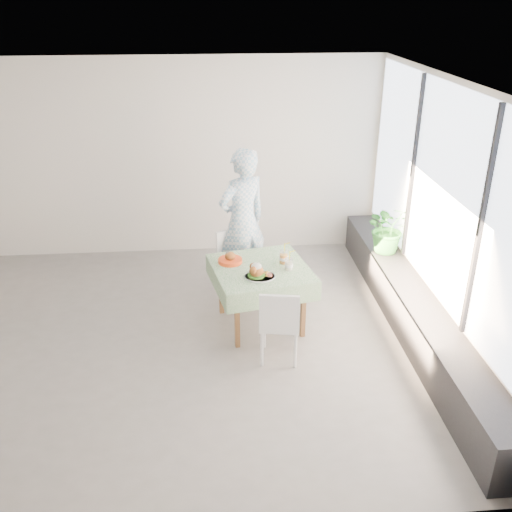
{
  "coord_description": "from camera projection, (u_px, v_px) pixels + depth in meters",
  "views": [
    {
      "loc": [
        0.55,
        -5.42,
        3.57
      ],
      "look_at": [
        1.05,
        0.34,
        0.86
      ],
      "focal_mm": 40.0,
      "sensor_mm": 36.0,
      "label": 1
    }
  ],
  "objects": [
    {
      "name": "ceiling",
      "position": [
        145.0,
        83.0,
        5.18
      ],
      "size": [
        6.0,
        6.0,
        0.0
      ],
      "primitive_type": "plane",
      "rotation": [
        3.14,
        0.0,
        0.0
      ],
      "color": "white",
      "rests_on": "ground"
    },
    {
      "name": "wall_front",
      "position": [
        127.0,
        378.0,
        3.52
      ],
      "size": [
        6.0,
        0.02,
        2.8
      ],
      "primitive_type": "cube",
      "color": "silver",
      "rests_on": "ground"
    },
    {
      "name": "window_ledge",
      "position": [
        412.0,
        312.0,
        6.48
      ],
      "size": [
        0.4,
        4.8,
        0.5
      ],
      "primitive_type": "cube",
      "color": "black",
      "rests_on": "ground"
    },
    {
      "name": "floor",
      "position": [
        165.0,
        342.0,
        6.37
      ],
      "size": [
        6.0,
        6.0,
        0.0
      ],
      "primitive_type": "plane",
      "color": "slate",
      "rests_on": "ground"
    },
    {
      "name": "chair_far",
      "position": [
        238.0,
        276.0,
        7.24
      ],
      "size": [
        0.54,
        0.54,
        0.85
      ],
      "color": "white",
      "rests_on": "ground"
    },
    {
      "name": "wall_back",
      "position": [
        169.0,
        159.0,
        8.03
      ],
      "size": [
        6.0,
        0.02,
        2.8
      ],
      "primitive_type": "cube",
      "color": "silver",
      "rests_on": "ground"
    },
    {
      "name": "chair_near",
      "position": [
        279.0,
        337.0,
        5.98
      ],
      "size": [
        0.46,
        0.46,
        0.85
      ],
      "color": "white",
      "rests_on": "ground"
    },
    {
      "name": "second_dish",
      "position": [
        230.0,
        259.0,
        6.5
      ],
      "size": [
        0.28,
        0.28,
        0.13
      ],
      "color": "red",
      "rests_on": "cafe_table"
    },
    {
      "name": "wall_right",
      "position": [
        443.0,
        217.0,
        6.0
      ],
      "size": [
        0.02,
        5.0,
        2.8
      ],
      "primitive_type": "cube",
      "color": "silver",
      "rests_on": "ground"
    },
    {
      "name": "diner",
      "position": [
        242.0,
        221.0,
        7.14
      ],
      "size": [
        0.82,
        0.74,
        1.87
      ],
      "primitive_type": "imported",
      "rotation": [
        0.0,
        0.0,
        3.69
      ],
      "color": "#81B1CF",
      "rests_on": "ground"
    },
    {
      "name": "juice_cup_orange",
      "position": [
        284.0,
        258.0,
        6.46
      ],
      "size": [
        0.11,
        0.11,
        0.3
      ],
      "color": "white",
      "rests_on": "cafe_table"
    },
    {
      "name": "cafe_table",
      "position": [
        261.0,
        289.0,
        6.52
      ],
      "size": [
        1.23,
        1.23,
        0.74
      ],
      "color": "brown",
      "rests_on": "ground"
    },
    {
      "name": "main_dish",
      "position": [
        258.0,
        273.0,
        6.14
      ],
      "size": [
        0.34,
        0.34,
        0.17
      ],
      "color": "white",
      "rests_on": "cafe_table"
    },
    {
      "name": "window_pane",
      "position": [
        444.0,
        194.0,
        5.9
      ],
      "size": [
        0.01,
        4.8,
        2.18
      ],
      "primitive_type": "cube",
      "color": "#D1E0F9",
      "rests_on": "ground"
    },
    {
      "name": "juice_cup_lemonade",
      "position": [
        289.0,
        265.0,
        6.32
      ],
      "size": [
        0.1,
        0.1,
        0.27
      ],
      "color": "white",
      "rests_on": "cafe_table"
    },
    {
      "name": "potted_plant",
      "position": [
        389.0,
        228.0,
        7.23
      ],
      "size": [
        0.63,
        0.56,
        0.65
      ],
      "primitive_type": "imported",
      "rotation": [
        0.0,
        0.0,
        0.09
      ],
      "color": "#2D7326",
      "rests_on": "window_ledge"
    }
  ]
}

